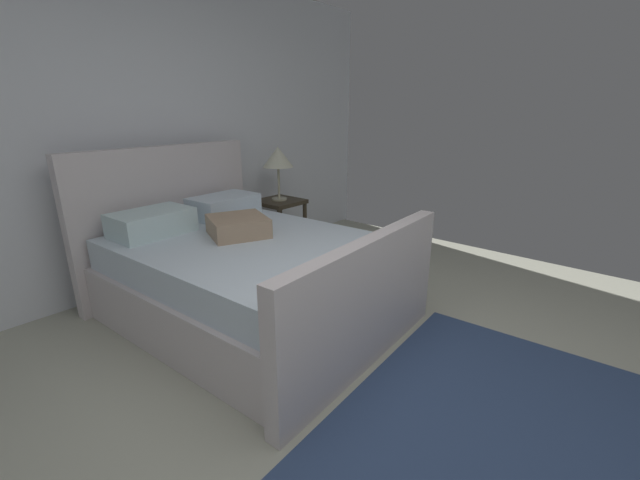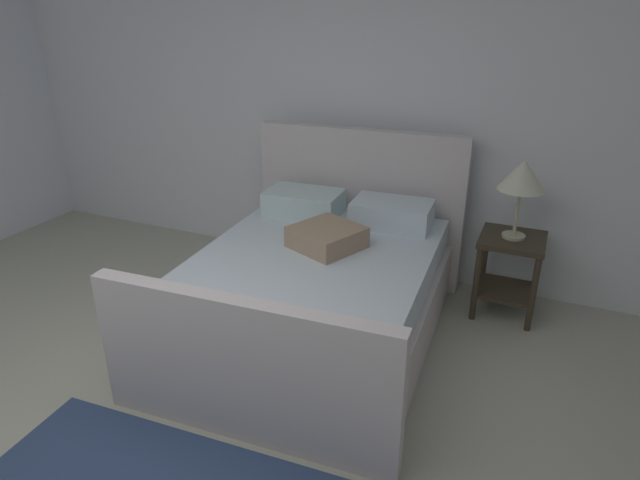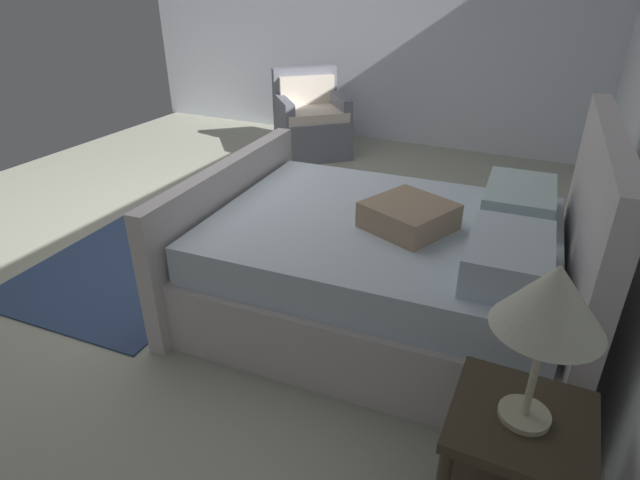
{
  "view_description": "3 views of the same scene",
  "coord_description": "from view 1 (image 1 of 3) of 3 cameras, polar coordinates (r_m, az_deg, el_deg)",
  "views": [
    {
      "loc": [
        -1.41,
        -0.61,
        1.52
      ],
      "look_at": [
        0.78,
        1.26,
        0.58
      ],
      "focal_mm": 22.69,
      "sensor_mm": 36.0,
      "label": 1
    },
    {
      "loc": [
        1.67,
        -1.31,
        2.1
      ],
      "look_at": [
        0.52,
        1.32,
        0.85
      ],
      "focal_mm": 30.64,
      "sensor_mm": 36.0,
      "label": 2
    },
    {
      "loc": [
        2.85,
        2.38,
        1.85
      ],
      "look_at": [
        0.75,
        1.38,
        0.63
      ],
      "focal_mm": 29.13,
      "sensor_mm": 36.0,
      "label": 3
    }
  ],
  "objects": [
    {
      "name": "area_rug",
      "position": [
        2.38,
        21.62,
        -23.09
      ],
      "size": [
        2.04,
        1.39,
        0.01
      ],
      "primitive_type": "cube",
      "rotation": [
        0.0,
        0.0,
        0.05
      ],
      "color": "navy",
      "rests_on": "ground"
    },
    {
      "name": "bed",
      "position": [
        3.1,
        -10.5,
        -4.39
      ],
      "size": [
        1.75,
        2.18,
        1.23
      ],
      "color": "silver",
      "rests_on": "ground"
    },
    {
      "name": "wall_back",
      "position": [
        3.74,
        -28.04,
        13.21
      ],
      "size": [
        6.32,
        0.12,
        2.68
      ],
      "primitive_type": "cube",
      "color": "silver",
      "rests_on": "ground"
    },
    {
      "name": "ground_plane",
      "position": [
        2.17,
        13.54,
        -27.46
      ],
      "size": [
        6.2,
        5.57,
        0.02
      ],
      "primitive_type": "cube",
      "color": "#A9AA96"
    },
    {
      "name": "nightstand_right",
      "position": [
        4.37,
        -5.68,
        3.12
      ],
      "size": [
        0.44,
        0.44,
        0.6
      ],
      "color": "#393021",
      "rests_on": "ground"
    },
    {
      "name": "table_lamp_right",
      "position": [
        4.25,
        -5.95,
        11.42
      ],
      "size": [
        0.32,
        0.32,
        0.55
      ],
      "color": "#B7B293",
      "rests_on": "nightstand_right"
    }
  ]
}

